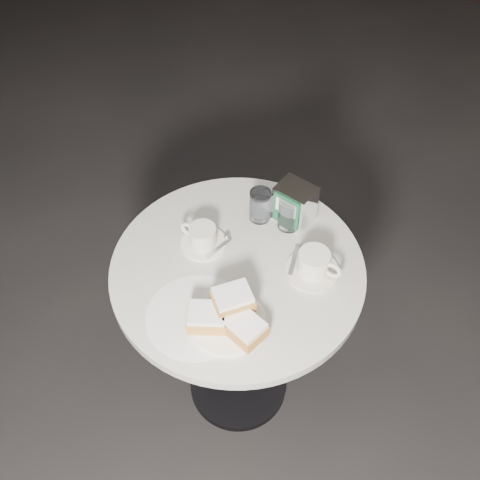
% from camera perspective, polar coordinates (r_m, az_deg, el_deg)
% --- Properties ---
extents(ground, '(7.00, 7.00, 0.00)m').
position_cam_1_polar(ground, '(2.10, -0.19, -15.18)').
color(ground, black).
rests_on(ground, ground).
extents(cafe_table, '(0.70, 0.70, 0.74)m').
position_cam_1_polar(cafe_table, '(1.63, -0.24, -6.98)').
color(cafe_table, black).
rests_on(cafe_table, ground).
extents(sugar_spill, '(0.31, 0.31, 0.00)m').
position_cam_1_polar(sugar_spill, '(1.38, -4.67, -8.05)').
color(sugar_spill, white).
rests_on(sugar_spill, cafe_table).
extents(beignet_plate, '(0.21, 0.19, 0.09)m').
position_cam_1_polar(beignet_plate, '(1.33, -1.30, -8.21)').
color(beignet_plate, white).
rests_on(beignet_plate, cafe_table).
extents(coffee_cup_left, '(0.15, 0.15, 0.07)m').
position_cam_1_polar(coffee_cup_left, '(1.49, -4.01, 0.28)').
color(coffee_cup_left, white).
rests_on(coffee_cup_left, cafe_table).
extents(coffee_cup_right, '(0.17, 0.17, 0.08)m').
position_cam_1_polar(coffee_cup_right, '(1.44, 7.87, -2.62)').
color(coffee_cup_right, silver).
rests_on(coffee_cup_right, cafe_table).
extents(water_glass_left, '(0.07, 0.07, 0.10)m').
position_cam_1_polar(water_glass_left, '(1.55, 2.16, 3.69)').
color(water_glass_left, white).
rests_on(water_glass_left, cafe_table).
extents(water_glass_right, '(0.08, 0.08, 0.11)m').
position_cam_1_polar(water_glass_right, '(1.53, 5.34, 2.95)').
color(water_glass_right, white).
rests_on(water_glass_right, cafe_table).
extents(napkin_dispenser, '(0.13, 0.11, 0.12)m').
position_cam_1_polar(napkin_dispenser, '(1.54, 5.82, 3.85)').
color(napkin_dispenser, white).
rests_on(napkin_dispenser, cafe_table).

